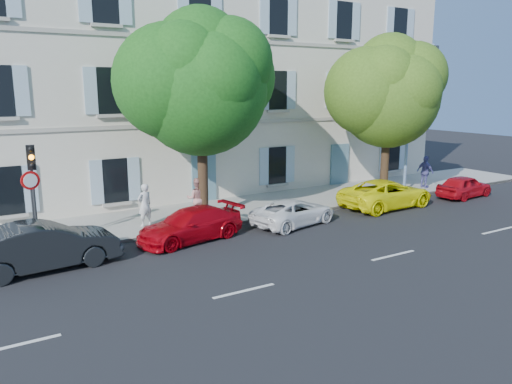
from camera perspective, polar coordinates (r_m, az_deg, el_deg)
ground at (r=20.95m, az=7.47°, el=-4.14°), size 90.00×90.00×0.00m
sidewalk at (r=24.44m, az=0.96°, el=-1.55°), size 36.00×4.50×0.15m
kerb at (r=22.68m, az=3.89°, el=-2.61°), size 36.00×0.16×0.16m
building at (r=28.80m, az=-5.24°, el=12.32°), size 28.00×7.00×12.00m
car_dark_sedan at (r=17.37m, az=-23.05°, el=-5.72°), size 4.78×2.00×1.54m
car_red_coupe at (r=19.15m, az=-7.51°, el=-3.74°), size 4.51×2.47×1.24m
car_white_coupe at (r=21.24m, az=4.34°, el=-2.30°), size 4.29×2.64×1.11m
car_yellow_supercar at (r=25.03m, az=14.66°, el=-0.18°), size 5.02×2.46×1.37m
car_red_hatchback at (r=28.69m, az=22.70°, el=0.61°), size 3.64×1.72×1.20m
tree_left at (r=21.11m, az=-6.31°, el=11.58°), size 5.52×5.52×8.56m
tree_right at (r=26.64m, az=14.88°, el=10.44°), size 5.17×5.17×7.97m
traffic_light at (r=18.94m, az=-24.20°, el=1.89°), size 0.31×0.41×3.66m
road_sign at (r=18.76m, az=-24.28°, el=-0.16°), size 0.64×0.21×2.80m
street_lamp at (r=27.90m, az=17.31°, el=8.83°), size 0.28×1.65×7.72m
pedestrian_a at (r=20.92m, az=-12.60°, el=-1.43°), size 0.74×0.59×1.76m
pedestrian_b at (r=21.66m, az=-6.79°, el=-0.74°), size 1.07×0.98×1.79m
pedestrian_c at (r=29.88m, az=18.78°, el=2.20°), size 0.50×1.09×1.82m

